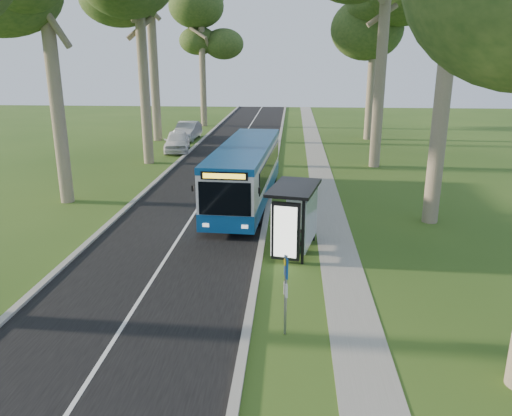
{
  "coord_description": "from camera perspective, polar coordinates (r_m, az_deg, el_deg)",
  "views": [
    {
      "loc": [
        1.13,
        -16.24,
        7.26
      ],
      "look_at": [
        -0.22,
        2.31,
        1.6
      ],
      "focal_mm": 35.0,
      "sensor_mm": 36.0,
      "label": 1
    }
  ],
  "objects": [
    {
      "name": "ground",
      "position": [
        17.82,
        0.17,
        -7.11
      ],
      "size": [
        120.0,
        120.0,
        0.0
      ],
      "primitive_type": "plane",
      "color": "#2C4D18",
      "rests_on": "ground"
    },
    {
      "name": "road",
      "position": [
        27.61,
        -5.64,
        1.62
      ],
      "size": [
        7.0,
        100.0,
        0.02
      ],
      "primitive_type": "cube",
      "color": "black",
      "rests_on": "ground"
    },
    {
      "name": "kerb_east",
      "position": [
        27.23,
        1.64,
        1.58
      ],
      "size": [
        0.25,
        100.0,
        0.12
      ],
      "primitive_type": "cube",
      "color": "#9E9B93",
      "rests_on": "ground"
    },
    {
      "name": "kerb_west",
      "position": [
        28.39,
        -12.62,
        1.82
      ],
      "size": [
        0.25,
        100.0,
        0.12
      ],
      "primitive_type": "cube",
      "color": "#9E9B93",
      "rests_on": "ground"
    },
    {
      "name": "centre_line",
      "position": [
        27.61,
        -5.64,
        1.64
      ],
      "size": [
        0.12,
        100.0,
        0.0
      ],
      "primitive_type": "cube",
      "color": "white",
      "rests_on": "road"
    },
    {
      "name": "footpath",
      "position": [
        27.28,
        7.95,
        1.35
      ],
      "size": [
        1.5,
        100.0,
        0.02
      ],
      "primitive_type": "cube",
      "color": "gray",
      "rests_on": "ground"
    },
    {
      "name": "bus",
      "position": [
        25.47,
        -1.19,
        4.01
      ],
      "size": [
        3.02,
        11.56,
        3.03
      ],
      "rotation": [
        0.0,
        0.0,
        -0.06
      ],
      "color": "white",
      "rests_on": "ground"
    },
    {
      "name": "bus_stop_sign",
      "position": [
        13.38,
        3.42,
        -8.84
      ],
      "size": [
        0.12,
        0.32,
        2.3
      ],
      "rotation": [
        0.0,
        0.0,
        0.23
      ],
      "color": "gray",
      "rests_on": "ground"
    },
    {
      "name": "bus_shelter",
      "position": [
        18.68,
        4.78,
        -0.07
      ],
      "size": [
        2.2,
        3.27,
        2.58
      ],
      "rotation": [
        0.0,
        0.0,
        -0.2
      ],
      "color": "black",
      "rests_on": "ground"
    },
    {
      "name": "litter_bin",
      "position": [
        19.25,
        4.47,
        -3.84
      ],
      "size": [
        0.51,
        0.51,
        0.9
      ],
      "rotation": [
        0.0,
        0.0,
        -0.41
      ],
      "color": "black",
      "rests_on": "ground"
    },
    {
      "name": "car_white",
      "position": [
        40.55,
        -9.01,
        7.55
      ],
      "size": [
        2.62,
        4.95,
        1.61
      ],
      "primitive_type": "imported",
      "rotation": [
        0.0,
        0.0,
        0.16
      ],
      "color": "white",
      "rests_on": "ground"
    },
    {
      "name": "car_silver",
      "position": [
        46.18,
        -7.85,
        8.73
      ],
      "size": [
        1.87,
        4.93,
        1.61
      ],
      "primitive_type": "imported",
      "rotation": [
        0.0,
        0.0,
        -0.04
      ],
      "color": "#ACAFB4",
      "rests_on": "ground"
    },
    {
      "name": "tree_west_e",
      "position": [
        55.2,
        -6.29,
        20.56
      ],
      "size": [
        5.2,
        5.2,
        14.65
      ],
      "color": "#7A6B56",
      "rests_on": "ground"
    },
    {
      "name": "tree_east_d",
      "position": [
        46.94,
        13.54,
        21.73
      ],
      "size": [
        5.2,
        5.2,
        15.59
      ],
      "color": "#7A6B56",
      "rests_on": "ground"
    }
  ]
}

